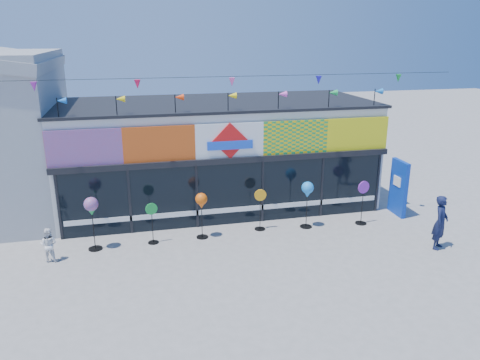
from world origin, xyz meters
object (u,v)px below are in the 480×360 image
object	(u,v)px
spinner_0	(91,208)
spinner_1	(152,222)
spinner_5	(363,201)
adult_man	(440,222)
spinner_4	(307,191)
child	(49,245)
blue_sign	(399,188)
spinner_3	(260,208)
spinner_2	(201,202)

from	to	relation	value
spinner_0	spinner_1	distance (m)	1.96
spinner_5	adult_man	world-z (taller)	adult_man
spinner_0	spinner_4	distance (m)	7.24
adult_man	child	bearing A→B (deg)	129.97
blue_sign	spinner_5	size ratio (longest dim) A/B	1.30
spinner_3	adult_man	distance (m)	5.87
spinner_4	child	world-z (taller)	spinner_4
spinner_2	adult_man	size ratio (longest dim) A/B	0.90
spinner_2	spinner_3	world-z (taller)	spinner_2
blue_sign	spinner_2	distance (m)	7.61
spinner_5	adult_man	xyz separation A→B (m)	(1.45, -2.43, 0.03)
blue_sign	spinner_0	world-z (taller)	blue_sign
spinner_1	spinner_4	bearing A→B (deg)	1.04
spinner_3	child	distance (m)	6.92
spinner_0	spinner_5	distance (m)	9.32
spinner_2	child	world-z (taller)	spinner_2
blue_sign	spinner_3	distance (m)	5.51
spinner_2	spinner_4	xyz separation A→B (m)	(3.76, 0.04, 0.09)
spinner_0	child	distance (m)	1.64
spinner_3	spinner_4	bearing A→B (deg)	-5.98
spinner_4	spinner_5	distance (m)	2.13
spinner_3	spinner_4	xyz separation A→B (m)	(1.66, -0.17, 0.57)
spinner_3	child	xyz separation A→B (m)	(-6.86, -0.85, -0.25)
blue_sign	spinner_4	size ratio (longest dim) A/B	1.24
spinner_4	adult_man	bearing A→B (deg)	-36.39
blue_sign	adult_man	size ratio (longest dim) A/B	1.19
blue_sign	spinner_3	bearing A→B (deg)	-176.28
spinner_4	spinner_1	bearing A→B (deg)	-178.96
spinner_3	spinner_5	bearing A→B (deg)	-5.17
blue_sign	spinner_4	bearing A→B (deg)	-172.63
child	spinner_3	bearing A→B (deg)	-157.60
spinner_5	adult_man	bearing A→B (deg)	-59.13
spinner_1	spinner_5	distance (m)	7.47
spinner_0	spinner_4	world-z (taller)	spinner_0
spinner_1	child	size ratio (longest dim) A/B	1.30
spinner_0	spinner_3	bearing A→B (deg)	3.37
spinner_1	adult_man	world-z (taller)	adult_man
blue_sign	child	xyz separation A→B (m)	(-12.36, -1.09, -0.52)
blue_sign	spinner_0	bearing A→B (deg)	-175.82
spinner_5	child	distance (m)	10.60
adult_man	spinner_1	bearing A→B (deg)	123.37
spinner_0	spinner_2	xyz separation A→B (m)	(3.49, 0.11, -0.14)
spinner_5	adult_man	distance (m)	2.83
adult_man	child	world-z (taller)	adult_man
spinner_3	child	size ratio (longest dim) A/B	1.39
spinner_5	spinner_4	bearing A→B (deg)	175.48
spinner_1	spinner_4	world-z (taller)	spinner_4
spinner_0	spinner_1	size ratio (longest dim) A/B	1.27
child	spinner_2	bearing A→B (deg)	-157.07
adult_man	spinner_2	bearing A→B (deg)	119.67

